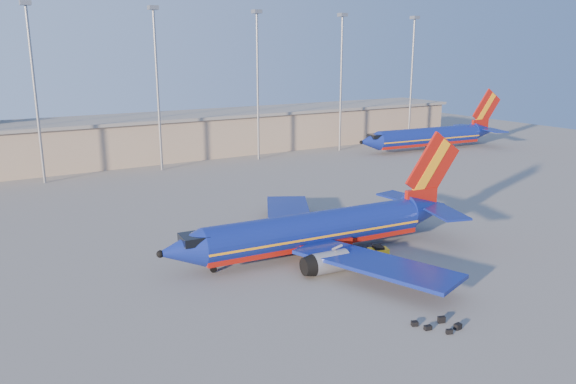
% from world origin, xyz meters
% --- Properties ---
extents(ground, '(220.00, 220.00, 0.00)m').
position_xyz_m(ground, '(0.00, 0.00, 0.00)').
color(ground, slate).
rests_on(ground, ground).
extents(terminal_building, '(122.00, 16.00, 8.50)m').
position_xyz_m(terminal_building, '(10.00, 58.00, 4.32)').
color(terminal_building, '#9E846D').
rests_on(terminal_building, ground).
extents(light_mast_row, '(101.60, 1.60, 28.65)m').
position_xyz_m(light_mast_row, '(5.00, 46.00, 17.55)').
color(light_mast_row, gray).
rests_on(light_mast_row, ground).
extents(aircraft_main, '(36.22, 34.75, 12.26)m').
position_xyz_m(aircraft_main, '(-4.39, -4.83, 2.62)').
color(aircraft_main, navy).
rests_on(aircraft_main, ground).
extents(aircraft_second, '(37.77, 14.66, 12.79)m').
position_xyz_m(aircraft_second, '(52.71, 36.36, 2.93)').
color(aircraft_second, navy).
rests_on(aircraft_second, ground).
extents(baggage_tug, '(2.38, 1.85, 1.51)m').
position_xyz_m(baggage_tug, '(-0.39, -9.56, 0.78)').
color(baggage_tug, gold).
rests_on(baggage_tug, ground).
extents(luggage_pile, '(3.13, 2.88, 0.54)m').
position_xyz_m(luggage_pile, '(-5.83, -23.59, 0.22)').
color(luggage_pile, black).
rests_on(luggage_pile, ground).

